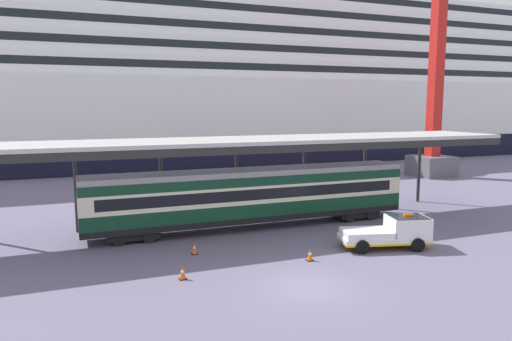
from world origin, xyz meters
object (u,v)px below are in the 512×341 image
at_px(train_carriage, 252,195).
at_px(traffic_cone_far, 183,273).
at_px(dockside_crane, 442,21).
at_px(traffic_cone_near, 310,255).
at_px(cruise_ship, 199,85).
at_px(service_truck, 392,231).
at_px(traffic_cone_mid, 194,248).

relative_size(train_carriage, traffic_cone_far, 32.96).
bearing_deg(dockside_crane, traffic_cone_near, -141.63).
bearing_deg(dockside_crane, train_carriage, -152.78).
bearing_deg(cruise_ship, traffic_cone_far, -105.66).
height_order(cruise_ship, service_truck, cruise_ship).
distance_m(cruise_ship, service_truck, 52.25).
relative_size(traffic_cone_mid, dockside_crane, 0.01).
distance_m(train_carriage, service_truck, 9.71).
bearing_deg(dockside_crane, traffic_cone_far, -147.32).
distance_m(cruise_ship, traffic_cone_near, 53.27).
bearing_deg(train_carriage, traffic_cone_near, -86.72).
relative_size(cruise_ship, traffic_cone_mid, 258.49).
bearing_deg(cruise_ship, service_truck, -91.85).
xyz_separation_m(cruise_ship, dockside_crane, (21.46, -28.69, 6.42)).
height_order(cruise_ship, traffic_cone_near, cruise_ship).
relative_size(service_truck, traffic_cone_near, 8.27).
height_order(traffic_cone_far, dockside_crane, dockside_crane).
bearing_deg(traffic_cone_far, train_carriage, 50.14).
relative_size(traffic_cone_near, dockside_crane, 0.01).
bearing_deg(traffic_cone_mid, traffic_cone_far, -112.42).
relative_size(cruise_ship, train_carriage, 7.88).
bearing_deg(traffic_cone_near, traffic_cone_mid, 148.57).
relative_size(cruise_ship, traffic_cone_near, 265.34).
height_order(train_carriage, dockside_crane, dockside_crane).
bearing_deg(traffic_cone_far, traffic_cone_mid, 67.58).
distance_m(cruise_ship, dockside_crane, 36.40).
distance_m(traffic_cone_mid, dockside_crane, 43.33).
xyz_separation_m(traffic_cone_mid, traffic_cone_far, (-1.52, -3.67, -0.00)).
height_order(cruise_ship, train_carriage, cruise_ship).
bearing_deg(train_carriage, traffic_cone_mid, -140.02).
relative_size(cruise_ship, dockside_crane, 3.22).
height_order(traffic_cone_near, traffic_cone_far, traffic_cone_far).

